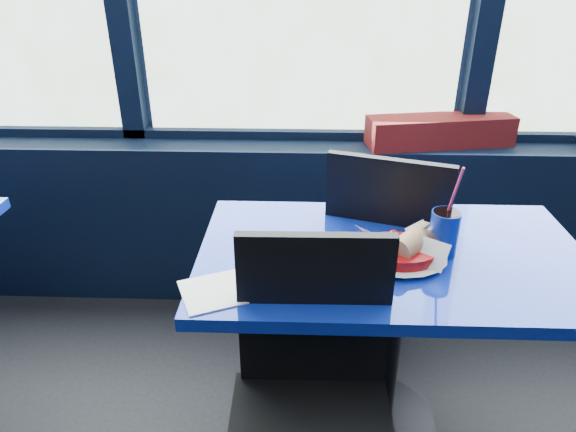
{
  "coord_description": "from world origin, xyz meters",
  "views": [
    {
      "loc": [
        0.02,
        0.63,
        1.57
      ],
      "look_at": [
        -0.02,
        1.98,
        0.88
      ],
      "focal_mm": 32.0,
      "sensor_mm": 36.0,
      "label": 1
    }
  ],
  "objects_px": {
    "chair_near_front": "(312,391)",
    "ketchup_bottle": "(393,190)",
    "chair_near_back": "(367,250)",
    "soda_cup": "(444,232)",
    "near_table": "(387,300)",
    "planter_box": "(440,131)",
    "food_basket": "(400,250)"
  },
  "relations": [
    {
      "from": "chair_near_front",
      "to": "planter_box",
      "type": "xyz_separation_m",
      "value": [
        0.57,
        1.25,
        0.32
      ]
    },
    {
      "from": "near_table",
      "to": "soda_cup",
      "type": "relative_size",
      "value": 4.03
    },
    {
      "from": "planter_box",
      "to": "chair_near_back",
      "type": "bearing_deg",
      "value": -133.69
    },
    {
      "from": "near_table",
      "to": "planter_box",
      "type": "bearing_deg",
      "value": 69.42
    },
    {
      "from": "chair_near_back",
      "to": "ketchup_bottle",
      "type": "bearing_deg",
      "value": 165.85
    },
    {
      "from": "chair_near_front",
      "to": "food_basket",
      "type": "height_order",
      "value": "chair_near_front"
    },
    {
      "from": "food_basket",
      "to": "planter_box",
      "type": "bearing_deg",
      "value": 47.35
    },
    {
      "from": "chair_near_back",
      "to": "planter_box",
      "type": "height_order",
      "value": "chair_near_back"
    },
    {
      "from": "near_table",
      "to": "chair_near_back",
      "type": "distance_m",
      "value": 0.32
    },
    {
      "from": "food_basket",
      "to": "chair_near_back",
      "type": "bearing_deg",
      "value": 73.82
    },
    {
      "from": "food_basket",
      "to": "ketchup_bottle",
      "type": "relative_size",
      "value": 1.67
    },
    {
      "from": "chair_near_front",
      "to": "planter_box",
      "type": "bearing_deg",
      "value": 64.52
    },
    {
      "from": "chair_near_back",
      "to": "soda_cup",
      "type": "xyz_separation_m",
      "value": [
        0.18,
        -0.32,
        0.26
      ]
    },
    {
      "from": "near_table",
      "to": "soda_cup",
      "type": "height_order",
      "value": "soda_cup"
    },
    {
      "from": "chair_near_front",
      "to": "ketchup_bottle",
      "type": "xyz_separation_m",
      "value": [
        0.28,
        0.66,
        0.29
      ]
    },
    {
      "from": "chair_near_front",
      "to": "soda_cup",
      "type": "distance_m",
      "value": 0.62
    },
    {
      "from": "near_table",
      "to": "chair_near_back",
      "type": "relative_size",
      "value": 1.22
    },
    {
      "from": "chair_near_back",
      "to": "soda_cup",
      "type": "relative_size",
      "value": 3.3
    },
    {
      "from": "chair_near_front",
      "to": "planter_box",
      "type": "distance_m",
      "value": 1.41
    },
    {
      "from": "soda_cup",
      "to": "ketchup_bottle",
      "type": "bearing_deg",
      "value": 112.92
    },
    {
      "from": "near_table",
      "to": "ketchup_bottle",
      "type": "relative_size",
      "value": 6.16
    },
    {
      "from": "near_table",
      "to": "ketchup_bottle",
      "type": "xyz_separation_m",
      "value": [
        0.03,
        0.28,
        0.27
      ]
    },
    {
      "from": "chair_near_front",
      "to": "food_basket",
      "type": "xyz_separation_m",
      "value": [
        0.26,
        0.34,
        0.24
      ]
    },
    {
      "from": "chair_near_front",
      "to": "soda_cup",
      "type": "bearing_deg",
      "value": 43.23
    },
    {
      "from": "ketchup_bottle",
      "to": "near_table",
      "type": "bearing_deg",
      "value": -96.7
    },
    {
      "from": "chair_near_back",
      "to": "food_basket",
      "type": "bearing_deg",
      "value": 115.44
    },
    {
      "from": "near_table",
      "to": "planter_box",
      "type": "relative_size",
      "value": 1.83
    },
    {
      "from": "chair_near_front",
      "to": "soda_cup",
      "type": "relative_size",
      "value": 3.2
    },
    {
      "from": "food_basket",
      "to": "soda_cup",
      "type": "xyz_separation_m",
      "value": [
        0.14,
        0.05,
        0.04
      ]
    },
    {
      "from": "chair_near_back",
      "to": "soda_cup",
      "type": "bearing_deg",
      "value": 138.05
    },
    {
      "from": "near_table",
      "to": "food_basket",
      "type": "bearing_deg",
      "value": -74.15
    },
    {
      "from": "chair_near_front",
      "to": "ketchup_bottle",
      "type": "height_order",
      "value": "chair_near_front"
    }
  ]
}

